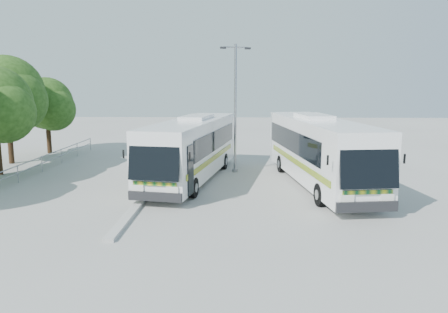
{
  "coord_description": "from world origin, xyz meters",
  "views": [
    {
      "loc": [
        2.2,
        -20.25,
        5.47
      ],
      "look_at": [
        1.46,
        2.07,
        1.7
      ],
      "focal_mm": 35.0,
      "sensor_mm": 36.0,
      "label": 1
    }
  ],
  "objects_px": {
    "coach_main": "(192,147)",
    "tree_far_e": "(47,104)",
    "tree_far_d": "(7,93)",
    "coach_adjacent": "(319,149)",
    "lamppost": "(235,103)"
  },
  "relations": [
    {
      "from": "coach_adjacent",
      "to": "lamppost",
      "type": "relative_size",
      "value": 1.68
    },
    {
      "from": "tree_far_d",
      "to": "coach_adjacent",
      "type": "distance_m",
      "value": 20.84
    },
    {
      "from": "tree_far_e",
      "to": "coach_main",
      "type": "height_order",
      "value": "tree_far_e"
    },
    {
      "from": "tree_far_d",
      "to": "tree_far_e",
      "type": "height_order",
      "value": "tree_far_d"
    },
    {
      "from": "coach_main",
      "to": "tree_far_e",
      "type": "bearing_deg",
      "value": 152.92
    },
    {
      "from": "coach_adjacent",
      "to": "coach_main",
      "type": "bearing_deg",
      "value": 163.31
    },
    {
      "from": "coach_main",
      "to": "tree_far_d",
      "type": "bearing_deg",
      "value": 169.93
    },
    {
      "from": "tree_far_d",
      "to": "lamppost",
      "type": "distance_m",
      "value": 15.5
    },
    {
      "from": "tree_far_e",
      "to": "lamppost",
      "type": "distance_m",
      "value": 16.17
    },
    {
      "from": "coach_adjacent",
      "to": "lamppost",
      "type": "height_order",
      "value": "lamppost"
    },
    {
      "from": "tree_far_e",
      "to": "coach_main",
      "type": "xyz_separation_m",
      "value": [
        12.21,
        -9.17,
        -2.02
      ]
    },
    {
      "from": "coach_main",
      "to": "coach_adjacent",
      "type": "bearing_deg",
      "value": 0.91
    },
    {
      "from": "coach_main",
      "to": "coach_adjacent",
      "type": "relative_size",
      "value": 0.96
    },
    {
      "from": "tree_far_e",
      "to": "tree_far_d",
      "type": "bearing_deg",
      "value": -98.63
    },
    {
      "from": "tree_far_d",
      "to": "lamppost",
      "type": "relative_size",
      "value": 0.94
    }
  ]
}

